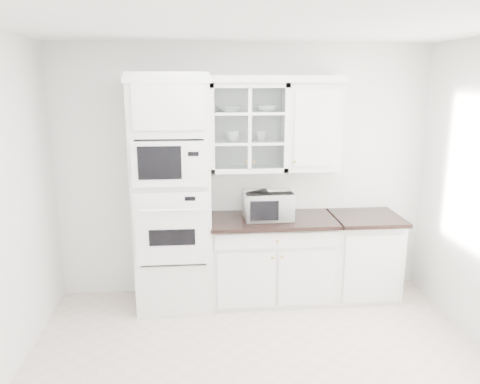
{
  "coord_description": "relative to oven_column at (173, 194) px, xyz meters",
  "views": [
    {
      "loc": [
        -0.47,
        -3.21,
        2.34
      ],
      "look_at": [
        -0.1,
        1.05,
        1.3
      ],
      "focal_mm": 35.0,
      "sensor_mm": 36.0,
      "label": 1
    }
  ],
  "objects": [
    {
      "name": "room_shell",
      "position": [
        0.75,
        -0.99,
        0.58
      ],
      "size": [
        4.0,
        3.5,
        2.7
      ],
      "color": "white",
      "rests_on": "ground"
    },
    {
      "name": "extra_base_cabinet",
      "position": [
        2.03,
        0.03,
        -0.74
      ],
      "size": [
        0.72,
        0.67,
        0.92
      ],
      "color": "silver",
      "rests_on": "ground"
    },
    {
      "name": "cup_b",
      "position": [
        0.92,
        0.18,
        0.56
      ],
      "size": [
        0.12,
        0.12,
        0.1
      ],
      "primitive_type": "imported",
      "rotation": [
        0.0,
        0.0,
        0.1
      ],
      "color": "white",
      "rests_on": "upper_cabinet_glass"
    },
    {
      "name": "oven_column",
      "position": [
        0.0,
        0.0,
        0.0
      ],
      "size": [
        0.76,
        0.68,
        2.4
      ],
      "color": "silver",
      "rests_on": "ground"
    },
    {
      "name": "countertop_microwave",
      "position": [
        0.97,
        0.01,
        -0.14
      ],
      "size": [
        0.51,
        0.44,
        0.29
      ],
      "primitive_type": "imported",
      "rotation": [
        0.0,
        0.0,
        3.19
      ],
      "color": "white",
      "rests_on": "base_cabinet_run"
    },
    {
      "name": "bowl_a",
      "position": [
        0.59,
        0.19,
        0.84
      ],
      "size": [
        0.31,
        0.31,
        0.06
      ],
      "primitive_type": "imported",
      "rotation": [
        0.0,
        0.0,
        0.32
      ],
      "color": "white",
      "rests_on": "upper_cabinet_glass"
    },
    {
      "name": "ground",
      "position": [
        0.75,
        -1.42,
        -1.19
      ],
      "size": [
        4.0,
        3.5,
        0.01
      ],
      "primitive_type": "cube",
      "color": "beige",
      "rests_on": "ground"
    },
    {
      "name": "cup_a",
      "position": [
        0.63,
        0.15,
        0.57
      ],
      "size": [
        0.15,
        0.15,
        0.11
      ],
      "primitive_type": "imported",
      "rotation": [
        0.0,
        0.0,
        0.08
      ],
      "color": "white",
      "rests_on": "upper_cabinet_glass"
    },
    {
      "name": "crown_molding",
      "position": [
        0.68,
        0.14,
        1.14
      ],
      "size": [
        2.14,
        0.38,
        0.07
      ],
      "primitive_type": "cube",
      "color": "white",
      "rests_on": "room_shell"
    },
    {
      "name": "bowl_b",
      "position": [
        0.97,
        0.18,
        0.84
      ],
      "size": [
        0.23,
        0.23,
        0.06
      ],
      "primitive_type": "imported",
      "rotation": [
        0.0,
        0.0,
        0.13
      ],
      "color": "white",
      "rests_on": "upper_cabinet_glass"
    },
    {
      "name": "upper_cabinet_solid",
      "position": [
        1.46,
        0.17,
        0.65
      ],
      "size": [
        0.55,
        0.33,
        0.9
      ],
      "primitive_type": "cube",
      "color": "silver",
      "rests_on": "room_shell"
    },
    {
      "name": "base_cabinet_run",
      "position": [
        1.03,
        0.03,
        -0.74
      ],
      "size": [
        1.32,
        0.67,
        0.92
      ],
      "color": "silver",
      "rests_on": "ground"
    },
    {
      "name": "upper_cabinet_glass",
      "position": [
        0.78,
        0.17,
        0.65
      ],
      "size": [
        0.8,
        0.33,
        0.9
      ],
      "color": "silver",
      "rests_on": "room_shell"
    }
  ]
}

